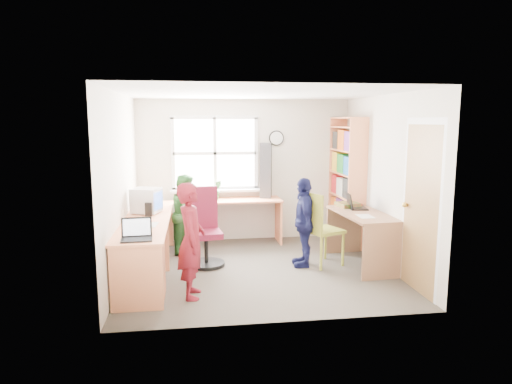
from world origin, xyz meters
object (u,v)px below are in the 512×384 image
Objects in this scene: potted_plant at (216,190)px; person_navy at (304,222)px; l_desk at (160,247)px; right_desk at (362,227)px; laptop_left at (137,234)px; laptop_right at (354,205)px; swivel_chair at (205,232)px; person_green at (187,214)px; bookshelf at (347,184)px; cd_tower at (266,170)px; wooden_chair at (319,226)px; person_red at (191,240)px; crt_monitor at (146,201)px.

potted_plant is 0.26× the size of person_navy.
right_desk is at bearing 5.99° from l_desk.
right_desk is 3.84× the size of laptop_left.
laptop_left is 3.27m from laptop_right.
swivel_chair is 0.88× the size of person_navy.
person_green is at bearing 81.61° from laptop_right.
bookshelf reaches higher than laptop_left.
bookshelf is 1.36m from cd_tower.
wooden_chair is at bearing -17.43° from swivel_chair.
right_desk is at bearing -99.98° from person_green.
person_red is at bearing -175.05° from wooden_chair.
right_desk is 0.64× the size of bookshelf.
bookshelf is at bearing 32.95° from wooden_chair.
bookshelf is at bearing 78.18° from right_desk.
right_desk is 2.66m from person_green.
right_desk is at bearing -67.77° from person_red.
laptop_left is 0.28× the size of person_navy.
laptop_left is 2.43m from person_navy.
swivel_chair is at bearing -160.36° from bookshelf.
potted_plant is 0.72m from person_green.
crt_monitor reaches higher than laptop_right.
laptop_left reaches higher than right_desk.
laptop_right is 1.14× the size of potted_plant.
right_desk is 2.55m from person_red.
laptop_right is (2.20, -0.01, 0.34)m from swivel_chair.
person_green is at bearing 154.33° from right_desk.
person_green is (-0.08, 1.86, -0.06)m from person_red.
potted_plant reaches higher than right_desk.
person_navy is at bearing -61.68° from cd_tower.
cd_tower is at bearing 166.13° from bookshelf.
swivel_chair is at bearing -101.48° from potted_plant.
right_desk is at bearing 11.33° from crt_monitor.
potted_plant is (-0.84, -0.07, -0.30)m from cd_tower.
laptop_left is 0.29× the size of person_green.
crt_monitor is 2.24m from person_navy.
cd_tower is at bearing 40.02° from swivel_chair.
crt_monitor is at bearing 107.24° from l_desk.
laptop_left is at bearing -58.79° from person_navy.
right_desk is 0.61m from wooden_chair.
person_green is at bearing 75.96° from l_desk.
wooden_chair is at bearing 170.68° from right_desk.
l_desk is 2.81× the size of wooden_chair.
laptop_right reaches higher than laptop_left.
bookshelf is 2.57m from swivel_chair.
cd_tower is at bearing -163.11° from person_navy.
right_desk is 4.20× the size of potted_plant.
laptop_right is at bearing 1.37° from wooden_chair.
person_red is (-2.40, -0.87, 0.12)m from right_desk.
person_red is at bearing -44.96° from crt_monitor.
laptop_right is at bearing -30.23° from cd_tower.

